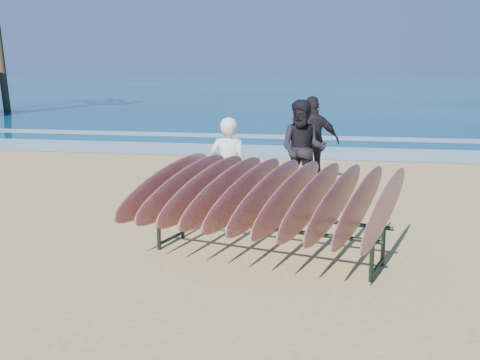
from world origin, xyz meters
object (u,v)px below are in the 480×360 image
at_px(surfboard_rack, 267,196).
at_px(person_dark_b, 313,142).
at_px(person_dark_a, 303,150).
at_px(person_white, 228,169).

height_order(surfboard_rack, person_dark_b, person_dark_b).
bearing_deg(person_dark_a, person_white, -114.73).
distance_m(person_dark_a, person_dark_b, 1.08).
relative_size(surfboard_rack, person_dark_b, 1.96).
bearing_deg(person_dark_b, surfboard_rack, 73.02).
relative_size(person_white, person_dark_b, 0.90).
height_order(person_dark_a, person_dark_b, person_dark_b).
bearing_deg(person_white, person_dark_a, -119.83).
distance_m(person_white, person_dark_a, 2.15).
height_order(surfboard_rack, person_dark_a, person_dark_a).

